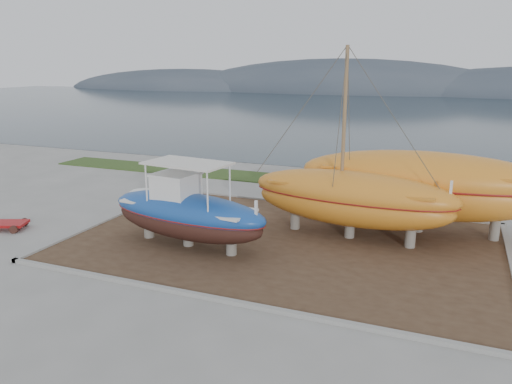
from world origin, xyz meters
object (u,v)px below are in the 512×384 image
at_px(orange_sailboat, 354,145).
at_px(orange_bare_hull, 421,193).
at_px(white_dinghy, 156,201).
at_px(red_trailer, 8,226).
at_px(blue_caique, 187,205).

xyz_separation_m(orange_sailboat, orange_bare_hull, (2.78, 2.02, -2.34)).
height_order(white_dinghy, red_trailer, white_dinghy).
xyz_separation_m(white_dinghy, orange_sailboat, (10.30, -0.22, 3.61)).
relative_size(white_dinghy, orange_sailboat, 0.40).
bearing_deg(red_trailer, orange_sailboat, -4.48).
distance_m(white_dinghy, orange_sailboat, 10.92).
distance_m(blue_caique, orange_bare_hull, 10.61).
bearing_deg(orange_bare_hull, red_trailer, -159.94).
bearing_deg(orange_sailboat, orange_bare_hull, 41.43).
bearing_deg(orange_sailboat, red_trailer, -156.88).
bearing_deg(orange_sailboat, blue_caique, -144.10).
height_order(white_dinghy, orange_sailboat, orange_sailboat).
height_order(white_dinghy, orange_bare_hull, orange_bare_hull).
bearing_deg(blue_caique, red_trailer, -165.33).
relative_size(white_dinghy, orange_bare_hull, 0.33).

